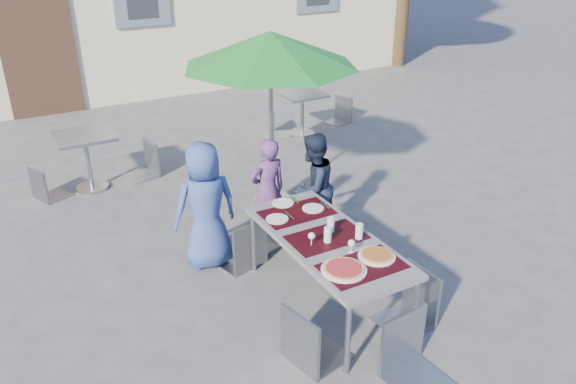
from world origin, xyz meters
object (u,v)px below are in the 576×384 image
dining_table (327,243)px  bg_chair_l_1 (277,107)px  pizza_near_right (377,256)px  cafe_table_1 (302,107)px  chair_4 (416,267)px  patio_umbrella (270,51)px  chair_3 (310,304)px  child_2 (312,187)px  chair_1 (263,210)px  chair_0 (243,216)px  child_0 (206,206)px  bg_chair_r_0 (143,140)px  pizza_near_left (344,269)px  cafe_table_0 (86,151)px  child_1 (268,191)px  chair_5 (416,314)px  bg_chair_l_0 (41,165)px  chair_2 (308,201)px  bg_chair_r_1 (341,95)px

dining_table → bg_chair_l_1: size_ratio=2.12×
pizza_near_right → cafe_table_1: (2.05, 4.76, -0.26)m
chair_4 → patio_umbrella: bearing=90.7°
dining_table → bg_chair_l_1: (1.85, 4.46, -0.19)m
chair_3 → child_2: bearing=58.3°
chair_1 → patio_umbrella: patio_umbrella is taller
chair_0 → child_0: bearing=144.3°
bg_chair_r_0 → pizza_near_left: bearing=-84.2°
chair_1 → cafe_table_0: size_ratio=1.10×
child_1 → cafe_table_0: child_1 is taller
chair_5 → child_0: bearing=108.9°
chair_3 → bg_chair_l_0: size_ratio=1.18×
bg_chair_l_1 → child_2: bearing=-111.4°
chair_0 → patio_umbrella: (0.93, 1.13, 1.40)m
child_1 → chair_1: (-0.17, -0.22, -0.11)m
child_1 → chair_2: child_1 is taller
cafe_table_0 → bg_chair_l_1: size_ratio=0.92×
bg_chair_r_0 → chair_1: bearing=-78.4°
child_0 → chair_4: size_ratio=1.40×
chair_3 → bg_chair_r_1: 6.38m
chair_5 → pizza_near_right: bearing=82.0°
chair_4 → chair_3: bearing=-179.1°
pizza_near_left → chair_1: chair_1 is taller
child_2 → chair_3: bearing=34.6°
child_2 → chair_1: (-0.63, -0.02, -0.13)m
chair_3 → chair_5: 0.83m
cafe_table_0 → pizza_near_right: bearing=-69.3°
pizza_near_right → chair_3: (-0.74, -0.11, -0.17)m
child_0 → chair_4: 2.23m
chair_3 → cafe_table_0: 4.48m
child_0 → bg_chair_l_1: 4.12m
chair_4 → bg_chair_l_0: size_ratio=1.16×
pizza_near_left → bg_chair_l_1: bg_chair_l_1 is taller
child_0 → chair_1: child_0 is taller
child_1 → bg_chair_r_1: child_1 is taller
chair_4 → bg_chair_r_1: chair_4 is taller
pizza_near_left → child_1: bearing=81.9°
chair_0 → bg_chair_r_0: (-0.23, 2.88, -0.05)m
bg_chair_r_0 → cafe_table_1: size_ratio=1.27×
pizza_near_right → bg_chair_r_1: size_ratio=0.38×
chair_5 → chair_1: bearing=94.2°
pizza_near_left → chair_4: 0.77m
dining_table → chair_5: chair_5 is taller
chair_2 → chair_0: bearing=-178.1°
dining_table → child_1: child_1 is taller
pizza_near_right → chair_0: 1.61m
dining_table → bg_chair_r_0: size_ratio=1.96×
chair_5 → bg_chair_r_1: 6.48m
dining_table → child_0: bearing=119.9°
chair_4 → chair_5: size_ratio=0.95×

